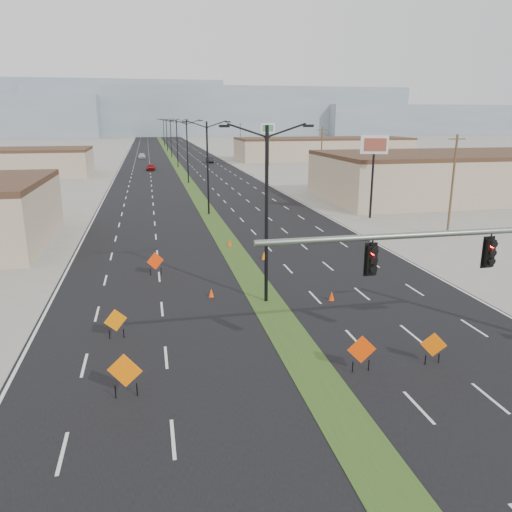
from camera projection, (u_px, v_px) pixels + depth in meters
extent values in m
plane|color=gray|center=(342.00, 418.00, 17.86)|extent=(600.00, 600.00, 0.00)
cube|color=black|center=(177.00, 166.00, 112.09)|extent=(25.00, 400.00, 0.02)
cube|color=#2B4418|center=(177.00, 166.00, 112.09)|extent=(2.00, 400.00, 0.04)
cube|color=tan|center=(4.00, 164.00, 90.92)|extent=(30.00, 14.00, 4.50)
cube|color=tan|center=(458.00, 177.00, 66.37)|extent=(36.00, 18.00, 5.50)
cube|color=tan|center=(323.00, 149.00, 128.49)|extent=(44.00, 16.00, 5.00)
cube|color=gray|center=(223.00, 112.00, 304.86)|extent=(220.00, 50.00, 28.00)
cube|color=gray|center=(438.00, 120.00, 324.93)|extent=(160.00, 50.00, 18.00)
cube|color=gray|center=(106.00, 108.00, 309.10)|extent=(140.00, 50.00, 32.00)
cylinder|color=slate|center=(458.00, 233.00, 19.16)|extent=(16.00, 0.24, 0.24)
cube|color=black|center=(371.00, 260.00, 18.69)|extent=(0.50, 0.28, 1.30)
sphere|color=#FF0C05|center=(374.00, 252.00, 18.45)|extent=(0.22, 0.22, 0.22)
cube|color=black|center=(489.00, 253.00, 19.70)|extent=(0.50, 0.28, 1.30)
sphere|color=#FF0C05|center=(493.00, 245.00, 19.45)|extent=(0.22, 0.22, 0.22)
cylinder|color=black|center=(266.00, 217.00, 27.83)|extent=(0.20, 0.20, 10.00)
cube|color=black|center=(224.00, 126.00, 26.05)|extent=(0.55, 0.24, 0.14)
cube|color=black|center=(308.00, 126.00, 26.97)|extent=(0.55, 0.24, 0.14)
cylinder|color=black|center=(208.00, 169.00, 54.22)|extent=(0.20, 0.20, 10.00)
cube|color=black|center=(185.00, 122.00, 52.43)|extent=(0.55, 0.24, 0.14)
cube|color=black|center=(228.00, 122.00, 53.36)|extent=(0.55, 0.24, 0.14)
cylinder|color=black|center=(187.00, 152.00, 80.60)|extent=(0.20, 0.20, 10.00)
cube|color=black|center=(172.00, 121.00, 78.82)|extent=(0.55, 0.24, 0.14)
cube|color=black|center=(201.00, 121.00, 79.74)|extent=(0.55, 0.24, 0.14)
cylinder|color=black|center=(177.00, 144.00, 106.99)|extent=(0.20, 0.20, 10.00)
cube|color=black|center=(165.00, 120.00, 105.20)|extent=(0.55, 0.24, 0.14)
cube|color=black|center=(187.00, 120.00, 106.13)|extent=(0.55, 0.24, 0.14)
cylinder|color=black|center=(171.00, 139.00, 133.37)|extent=(0.20, 0.20, 10.00)
cube|color=black|center=(161.00, 119.00, 131.59)|extent=(0.55, 0.24, 0.14)
cube|color=black|center=(179.00, 119.00, 132.51)|extent=(0.55, 0.24, 0.14)
cylinder|color=black|center=(167.00, 135.00, 159.76)|extent=(0.20, 0.20, 10.00)
cube|color=black|center=(159.00, 119.00, 157.97)|extent=(0.55, 0.24, 0.14)
cube|color=black|center=(173.00, 119.00, 158.90)|extent=(0.55, 0.24, 0.14)
cylinder|color=black|center=(164.00, 133.00, 186.14)|extent=(0.20, 0.20, 10.00)
cube|color=black|center=(157.00, 119.00, 184.36)|extent=(0.55, 0.24, 0.14)
cube|color=black|center=(169.00, 119.00, 185.28)|extent=(0.55, 0.24, 0.14)
cylinder|color=#4C3823|center=(452.00, 186.00, 44.24)|extent=(0.20, 0.20, 9.00)
cube|color=#4C3823|center=(457.00, 139.00, 43.14)|extent=(1.60, 0.10, 0.10)
cylinder|color=#4C3823|center=(321.00, 157.00, 77.22)|extent=(0.20, 0.20, 9.00)
cube|color=#4C3823|center=(322.00, 130.00, 76.12)|extent=(1.60, 0.10, 0.10)
cylinder|color=#4C3823|center=(269.00, 145.00, 110.20)|extent=(0.20, 0.20, 9.00)
cube|color=#4C3823|center=(269.00, 126.00, 109.10)|extent=(1.60, 0.10, 0.10)
cylinder|color=#4C3823|center=(240.00, 139.00, 143.18)|extent=(0.20, 0.20, 9.00)
cube|color=#4C3823|center=(240.00, 124.00, 142.09)|extent=(1.60, 0.10, 0.10)
imported|color=maroon|center=(151.00, 167.00, 101.77)|extent=(1.98, 4.10, 1.35)
imported|color=black|center=(210.00, 160.00, 118.99)|extent=(1.51, 4.25, 1.40)
imported|color=#B6BAC0|center=(142.00, 156.00, 131.16)|extent=(1.89, 4.51, 1.30)
cube|color=orange|center=(116.00, 320.00, 24.04)|extent=(1.06, 0.50, 1.14)
cylinder|color=black|center=(110.00, 334.00, 24.16)|extent=(0.05, 0.05, 0.47)
cylinder|color=black|center=(124.00, 333.00, 24.29)|extent=(0.05, 0.05, 0.47)
cube|color=orange|center=(125.00, 371.00, 18.85)|extent=(1.33, 0.43, 1.38)
cylinder|color=black|center=(115.00, 392.00, 19.00)|extent=(0.05, 0.05, 0.57)
cylinder|color=black|center=(137.00, 390.00, 19.16)|extent=(0.05, 0.05, 0.57)
cube|color=#EF3405|center=(155.00, 261.00, 33.77)|extent=(1.13, 0.51, 1.22)
cylinder|color=black|center=(151.00, 272.00, 33.90)|extent=(0.05, 0.05, 0.51)
cylinder|color=black|center=(161.00, 271.00, 34.04)|extent=(0.05, 0.05, 0.51)
cube|color=#E33B04|center=(362.00, 349.00, 20.81)|extent=(1.24, 0.16, 1.24)
cylinder|color=black|center=(353.00, 367.00, 20.95)|extent=(0.05, 0.05, 0.52)
cylinder|color=black|center=(369.00, 365.00, 21.09)|extent=(0.05, 0.05, 0.52)
cube|color=#E35F04|center=(434.00, 345.00, 21.51)|extent=(1.04, 0.46, 1.11)
cylinder|color=black|center=(425.00, 360.00, 21.63)|extent=(0.05, 0.05, 0.46)
cylinder|color=black|center=(439.00, 358.00, 21.76)|extent=(0.05, 0.05, 0.46)
cone|color=#EE4005|center=(211.00, 293.00, 29.81)|extent=(0.33, 0.33, 0.54)
cone|color=#EE3B05|center=(332.00, 296.00, 29.24)|extent=(0.38, 0.38, 0.56)
cone|color=orange|center=(264.00, 256.00, 37.72)|extent=(0.45, 0.45, 0.61)
cone|color=#FF3F05|center=(230.00, 243.00, 41.59)|extent=(0.47, 0.47, 0.61)
cylinder|color=black|center=(372.00, 185.00, 52.58)|extent=(0.24, 0.24, 7.14)
cube|color=white|center=(374.00, 145.00, 51.48)|extent=(2.76, 1.33, 1.88)
cube|color=brown|center=(375.00, 145.00, 51.29)|extent=(2.12, 0.85, 1.31)
cylinder|color=black|center=(268.00, 150.00, 106.60)|extent=(0.24, 0.24, 7.64)
cube|color=white|center=(268.00, 128.00, 105.42)|extent=(3.02, 0.44, 2.01)
cube|color=#36874D|center=(268.00, 128.00, 105.23)|extent=(2.41, 0.12, 1.41)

